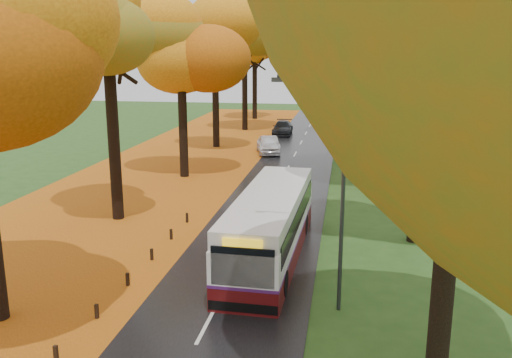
% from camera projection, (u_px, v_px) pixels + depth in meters
% --- Properties ---
extents(road, '(6.50, 90.00, 0.04)m').
position_uv_depth(road, '(279.00, 185.00, 35.60)').
color(road, black).
rests_on(road, ground).
extents(centre_line, '(0.12, 90.00, 0.01)m').
position_uv_depth(centre_line, '(279.00, 185.00, 35.60)').
color(centre_line, silver).
rests_on(centre_line, road).
extents(leaf_verge, '(12.00, 90.00, 0.02)m').
position_uv_depth(leaf_verge, '(149.00, 180.00, 37.06)').
color(leaf_verge, '#86390C').
rests_on(leaf_verge, ground).
extents(leaf_drift, '(0.90, 90.00, 0.01)m').
position_uv_depth(leaf_drift, '(234.00, 183.00, 36.09)').
color(leaf_drift, orange).
rests_on(leaf_drift, road).
extents(trees_left, '(9.20, 74.00, 13.88)m').
position_uv_depth(trees_left, '(179.00, 37.00, 36.52)').
color(trees_left, black).
rests_on(trees_left, ground).
extents(trees_right, '(9.30, 74.20, 13.96)m').
position_uv_depth(trees_right, '(398.00, 34.00, 34.03)').
color(trees_right, black).
rests_on(trees_right, ground).
extents(bollard_row, '(0.11, 23.51, 0.52)m').
position_uv_depth(bollard_row, '(78.00, 331.00, 16.68)').
color(bollard_row, black).
rests_on(bollard_row, ground).
extents(streetlamp_near, '(2.45, 0.18, 8.00)m').
position_uv_depth(streetlamp_near, '(336.00, 176.00, 17.57)').
color(streetlamp_near, '#333538').
rests_on(streetlamp_near, ground).
extents(streetlamp_mid, '(2.45, 0.18, 8.00)m').
position_uv_depth(streetlamp_mid, '(343.00, 107.00, 38.67)').
color(streetlamp_mid, '#333538').
rests_on(streetlamp_mid, ground).
extents(streetlamp_far, '(2.45, 0.18, 8.00)m').
position_uv_depth(streetlamp_far, '(345.00, 87.00, 59.77)').
color(streetlamp_far, '#333538').
rests_on(streetlamp_far, ground).
extents(bus, '(2.80, 10.82, 2.83)m').
position_uv_depth(bus, '(270.00, 224.00, 22.88)').
color(bus, '#480B0C').
rests_on(bus, road).
extents(car_white, '(2.76, 4.69, 1.50)m').
position_uv_depth(car_white, '(268.00, 144.00, 46.41)').
color(car_white, white).
rests_on(car_white, road).
extents(car_silver, '(2.38, 4.02, 1.25)m').
position_uv_depth(car_silver, '(270.00, 144.00, 47.44)').
color(car_silver, '#A2A5AA').
rests_on(car_silver, road).
extents(car_dark, '(2.06, 4.82, 1.38)m').
position_uv_depth(car_dark, '(283.00, 128.00, 56.63)').
color(car_dark, black).
rests_on(car_dark, road).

